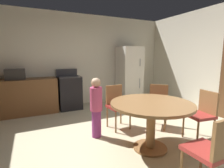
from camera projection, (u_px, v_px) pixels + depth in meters
The scene contains 12 objects.
ground_plane at pixel (125, 146), 2.85m from camera, with size 14.00×14.00×0.00m, color beige.
wall_back at pixel (78, 60), 5.23m from camera, with size 5.98×0.12×2.70m, color silver.
kitchen_counter at pixel (16, 98), 4.29m from camera, with size 1.97×0.60×0.90m, color brown.
oven_range at pixel (69, 92), 4.86m from camera, with size 0.60×0.60×1.10m.
refrigerator at pixel (129, 75), 5.57m from camera, with size 0.68×0.68×1.76m.
microwave at pixel (15, 74), 4.22m from camera, with size 0.44×0.32×0.26m, color #2D2B28.
dining_table at pixel (151, 112), 2.68m from camera, with size 1.27×1.27×0.76m.
chair_north at pixel (117, 104), 3.55m from camera, with size 0.43×0.43×0.87m.
chair_east at pixel (202, 112), 3.00m from camera, with size 0.45×0.45×0.87m.
chair_northeast at pixel (158, 103), 3.63m from camera, with size 0.57×0.57×0.87m.
chair_south at pixel (213, 150), 1.80m from camera, with size 0.40×0.40×0.87m.
person_child at pixel (96, 106), 3.09m from camera, with size 0.31×0.31×1.09m.
Camera 1 is at (-1.35, -2.30, 1.46)m, focal length 27.72 mm.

